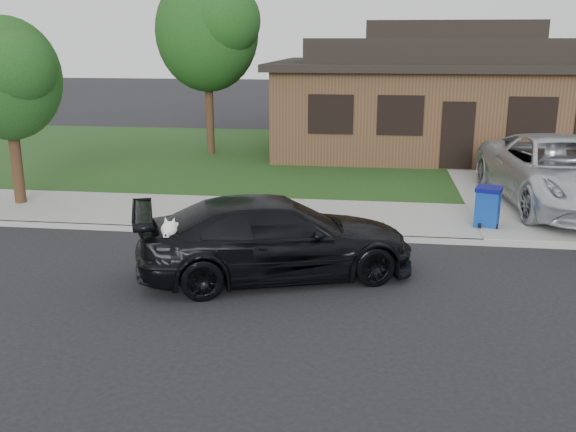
# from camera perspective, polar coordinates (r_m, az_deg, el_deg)

# --- Properties ---
(ground) EXTENTS (120.00, 120.00, 0.00)m
(ground) POSITION_cam_1_polar(r_m,az_deg,el_deg) (10.59, -0.60, -7.57)
(ground) COLOR black
(ground) RESTS_ON ground
(sidewalk) EXTENTS (60.00, 3.00, 0.12)m
(sidewalk) POSITION_cam_1_polar(r_m,az_deg,el_deg) (15.27, 2.11, -0.08)
(sidewalk) COLOR gray
(sidewalk) RESTS_ON ground
(curb) EXTENTS (60.00, 0.12, 0.12)m
(curb) POSITION_cam_1_polar(r_m,az_deg,el_deg) (13.83, 1.49, -1.72)
(curb) COLOR gray
(curb) RESTS_ON ground
(lawn) EXTENTS (60.00, 13.00, 0.13)m
(lawn) POSITION_cam_1_polar(r_m,az_deg,el_deg) (23.05, 4.09, 5.20)
(lawn) COLOR #193814
(lawn) RESTS_ON ground
(driveway) EXTENTS (4.50, 13.00, 0.14)m
(driveway) POSITION_cam_1_polar(r_m,az_deg,el_deg) (20.58, 20.46, 3.04)
(driveway) COLOR gray
(driveway) RESTS_ON ground
(sedan) EXTENTS (5.35, 3.61, 1.44)m
(sedan) POSITION_cam_1_polar(r_m,az_deg,el_deg) (11.46, -1.10, -1.93)
(sedan) COLOR black
(sedan) RESTS_ON ground
(minivan) EXTENTS (3.44, 6.40, 1.71)m
(minivan) POSITION_cam_1_polar(r_m,az_deg,el_deg) (17.17, 23.13, 3.62)
(minivan) COLOR silver
(minivan) RESTS_ON driveway
(recycling_bin) EXTENTS (0.67, 0.67, 0.89)m
(recycling_bin) POSITION_cam_1_polar(r_m,az_deg,el_deg) (14.85, 17.33, 0.81)
(recycling_bin) COLOR navy
(recycling_bin) RESTS_ON sidewalk
(house) EXTENTS (12.60, 8.60, 4.65)m
(house) POSITION_cam_1_polar(r_m,az_deg,el_deg) (24.86, 13.89, 10.35)
(house) COLOR #422B1C
(house) RESTS_ON ground
(tree_0) EXTENTS (3.78, 3.60, 6.34)m
(tree_0) POSITION_cam_1_polar(r_m,az_deg,el_deg) (23.25, -6.87, 16.15)
(tree_0) COLOR #332114
(tree_0) RESTS_ON ground
(tree_2) EXTENTS (2.73, 2.60, 4.59)m
(tree_2) POSITION_cam_1_polar(r_m,az_deg,el_deg) (17.20, -23.53, 11.28)
(tree_2) COLOR #332114
(tree_2) RESTS_ON ground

